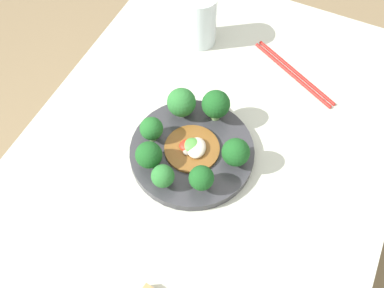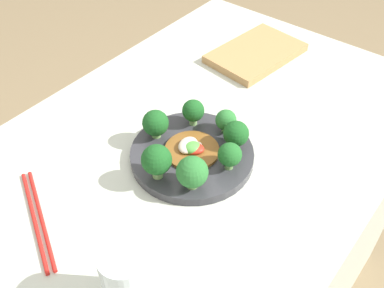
# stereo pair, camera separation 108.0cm
# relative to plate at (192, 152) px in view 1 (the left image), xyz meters

# --- Properties ---
(ground_plane) EXTENTS (8.00, 8.00, 0.00)m
(ground_plane) POSITION_rel_plate_xyz_m (0.04, 0.02, -0.75)
(ground_plane) COLOR #7F6B4C
(table) EXTENTS (1.11, 0.72, 0.74)m
(table) POSITION_rel_plate_xyz_m (0.04, 0.02, -0.38)
(table) COLOR #B7BCAD
(table) RESTS_ON ground_plane
(plate) EXTENTS (0.24, 0.24, 0.02)m
(plate) POSITION_rel_plate_xyz_m (0.00, 0.00, 0.00)
(plate) COLOR #333338
(plate) RESTS_ON table
(broccoli_east) EXTENTS (0.04, 0.04, 0.05)m
(broccoli_east) POSITION_rel_plate_xyz_m (0.09, -0.02, 0.04)
(broccoli_east) COLOR #70A356
(broccoli_east) RESTS_ON plate
(broccoli_west) EXTENTS (0.06, 0.06, 0.07)m
(broccoli_west) POSITION_rel_plate_xyz_m (-0.09, 0.01, 0.05)
(broccoli_west) COLOR #89B76B
(broccoli_west) RESTS_ON plate
(broccoli_southwest) EXTENTS (0.06, 0.06, 0.07)m
(broccoli_southwest) POSITION_rel_plate_xyz_m (-0.07, -0.06, 0.05)
(broccoli_southwest) COLOR #70A356
(broccoli_southwest) RESTS_ON plate
(broccoli_north) EXTENTS (0.05, 0.05, 0.06)m
(broccoli_north) POSITION_rel_plate_xyz_m (-0.01, 0.08, 0.04)
(broccoli_north) COLOR #7AAD5B
(broccoli_north) RESTS_ON plate
(broccoli_northeast) EXTENTS (0.05, 0.05, 0.06)m
(broccoli_northeast) POSITION_rel_plate_xyz_m (0.07, 0.05, 0.04)
(broccoli_northeast) COLOR #89B76B
(broccoli_northeast) RESTS_ON plate
(broccoli_south) EXTENTS (0.05, 0.05, 0.06)m
(broccoli_south) POSITION_rel_plate_xyz_m (0.01, -0.08, 0.04)
(broccoli_south) COLOR #70A356
(broccoli_south) RESTS_ON plate
(broccoli_southeast) EXTENTS (0.05, 0.05, 0.06)m
(broccoli_southeast) POSITION_rel_plate_xyz_m (0.06, -0.06, 0.04)
(broccoli_southeast) COLOR #70A356
(broccoli_southeast) RESTS_ON plate
(stirfry_center) EXTENTS (0.11, 0.11, 0.02)m
(stirfry_center) POSITION_rel_plate_xyz_m (-0.00, 0.00, 0.02)
(stirfry_center) COLOR brown
(stirfry_center) RESTS_ON plate
(drinking_glass) EXTENTS (0.07, 0.07, 0.13)m
(drinking_glass) POSITION_rel_plate_xyz_m (-0.29, -0.12, 0.05)
(drinking_glass) COLOR silver
(drinking_glass) RESTS_ON table
(chopsticks) EXTENTS (0.12, 0.21, 0.01)m
(chopsticks) POSITION_rel_plate_xyz_m (-0.28, 0.12, -0.01)
(chopsticks) COLOR red
(chopsticks) RESTS_ON table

